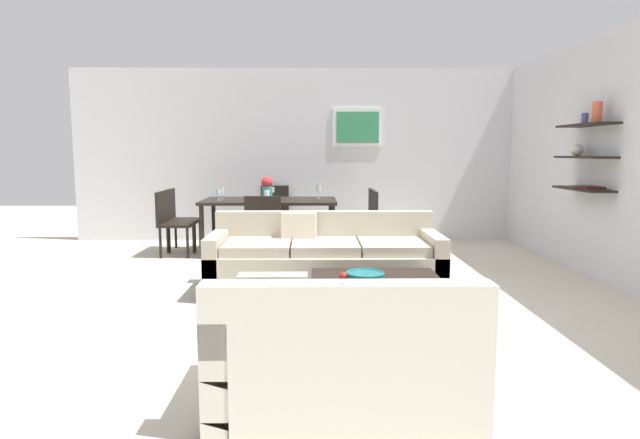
# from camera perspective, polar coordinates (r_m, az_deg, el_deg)

# --- Properties ---
(ground_plane) EXTENTS (18.00, 18.00, 0.00)m
(ground_plane) POSITION_cam_1_polar(r_m,az_deg,el_deg) (5.18, 0.68, -8.55)
(ground_plane) COLOR beige
(back_wall_unit) EXTENTS (8.40, 0.09, 2.70)m
(back_wall_unit) POSITION_cam_1_polar(r_m,az_deg,el_deg) (8.52, 2.18, 6.89)
(back_wall_unit) COLOR silver
(back_wall_unit) RESTS_ON ground
(right_wall_shelf_unit) EXTENTS (0.34, 8.20, 2.70)m
(right_wall_shelf_unit) POSITION_cam_1_polar(r_m,az_deg,el_deg) (6.41, 28.89, 5.84)
(right_wall_shelf_unit) COLOR silver
(right_wall_shelf_unit) RESTS_ON ground
(sofa_beige) EXTENTS (2.30, 0.90, 0.78)m
(sofa_beige) POSITION_cam_1_polar(r_m,az_deg,el_deg) (5.43, 0.50, -4.62)
(sofa_beige) COLOR #B2A893
(sofa_beige) RESTS_ON ground
(loveseat_white) EXTENTS (1.43, 0.90, 0.78)m
(loveseat_white) POSITION_cam_1_polar(r_m,az_deg,el_deg) (3.07, 2.31, -14.09)
(loveseat_white) COLOR silver
(loveseat_white) RESTS_ON ground
(coffee_table) EXTENTS (1.06, 1.03, 0.38)m
(coffee_table) POSITION_cam_1_polar(r_m,az_deg,el_deg) (4.35, 6.18, -9.08)
(coffee_table) COLOR black
(coffee_table) RESTS_ON ground
(decorative_bowl) EXTENTS (0.31, 0.31, 0.07)m
(decorative_bowl) POSITION_cam_1_polar(r_m,az_deg,el_deg) (4.32, 4.84, -6.03)
(decorative_bowl) COLOR #19666B
(decorative_bowl) RESTS_ON coffee_table
(apple_on_coffee_table) EXTENTS (0.07, 0.07, 0.07)m
(apple_on_coffee_table) POSITION_cam_1_polar(r_m,az_deg,el_deg) (4.29, 2.54, -6.13)
(apple_on_coffee_table) COLOR red
(apple_on_coffee_table) RESTS_ON coffee_table
(dining_table) EXTENTS (1.85, 0.97, 0.75)m
(dining_table) POSITION_cam_1_polar(r_m,az_deg,el_deg) (7.45, -5.41, 1.63)
(dining_table) COLOR black
(dining_table) RESTS_ON ground
(dining_chair_left_far) EXTENTS (0.44, 0.44, 0.88)m
(dining_chair_left_far) POSITION_cam_1_polar(r_m,az_deg,el_deg) (7.91, -14.91, 0.44)
(dining_chair_left_far) COLOR black
(dining_chair_left_far) RESTS_ON ground
(dining_chair_head) EXTENTS (0.44, 0.44, 0.88)m
(dining_chair_head) POSITION_cam_1_polar(r_m,az_deg,el_deg) (8.36, -4.90, 1.02)
(dining_chair_head) COLOR black
(dining_chair_head) RESTS_ON ground
(dining_chair_foot) EXTENTS (0.44, 0.44, 0.88)m
(dining_chair_foot) POSITION_cam_1_polar(r_m,az_deg,el_deg) (6.60, -6.02, -0.67)
(dining_chair_foot) COLOR black
(dining_chair_foot) RESTS_ON ground
(dining_chair_left_near) EXTENTS (0.44, 0.44, 0.88)m
(dining_chair_left_near) POSITION_cam_1_polar(r_m,az_deg,el_deg) (7.49, -15.72, 0.05)
(dining_chair_left_near) COLOR black
(dining_chair_left_near) RESTS_ON ground
(dining_chair_right_far) EXTENTS (0.44, 0.44, 0.88)m
(dining_chair_right_far) POSITION_cam_1_polar(r_m,az_deg,el_deg) (7.70, 4.66, 0.49)
(dining_chair_right_far) COLOR black
(dining_chair_right_far) RESTS_ON ground
(dining_chair_right_near) EXTENTS (0.44, 0.44, 0.88)m
(dining_chair_right_near) POSITION_cam_1_polar(r_m,az_deg,el_deg) (7.27, 4.97, 0.08)
(dining_chair_right_near) COLOR black
(dining_chair_right_near) RESTS_ON ground
(wine_glass_left_near) EXTENTS (0.07, 0.07, 0.15)m
(wine_glass_left_near) POSITION_cam_1_polar(r_m,az_deg,el_deg) (7.41, -10.78, 2.84)
(wine_glass_left_near) COLOR silver
(wine_glass_left_near) RESTS_ON dining_table
(wine_glass_right_far) EXTENTS (0.07, 0.07, 0.19)m
(wine_glass_right_far) POSITION_cam_1_polar(r_m,az_deg,el_deg) (7.53, -0.15, 3.27)
(wine_glass_right_far) COLOR silver
(wine_glass_right_far) RESTS_ON dining_table
(wine_glass_foot) EXTENTS (0.07, 0.07, 0.16)m
(wine_glass_foot) POSITION_cam_1_polar(r_m,az_deg,el_deg) (7.02, -5.71, 2.73)
(wine_glass_foot) COLOR silver
(wine_glass_foot) RESTS_ON dining_table
(wine_glass_head) EXTENTS (0.07, 0.07, 0.14)m
(wine_glass_head) POSITION_cam_1_polar(r_m,az_deg,el_deg) (7.86, -5.17, 3.15)
(wine_glass_head) COLOR silver
(wine_glass_head) RESTS_ON dining_table
(wine_glass_left_far) EXTENTS (0.07, 0.07, 0.15)m
(wine_glass_left_far) POSITION_cam_1_polar(r_m,az_deg,el_deg) (7.64, -10.47, 2.98)
(wine_glass_left_far) COLOR silver
(wine_glass_left_far) RESTS_ON dining_table
(centerpiece_vase) EXTENTS (0.16, 0.16, 0.32)m
(centerpiece_vase) POSITION_cam_1_polar(r_m,az_deg,el_deg) (7.39, -5.68, 3.43)
(centerpiece_vase) COLOR teal
(centerpiece_vase) RESTS_ON dining_table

